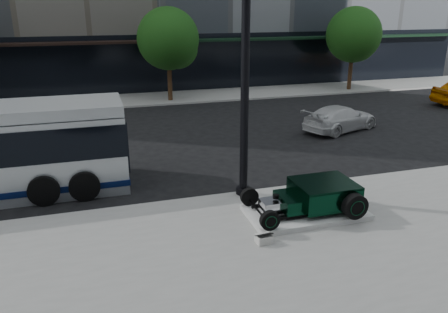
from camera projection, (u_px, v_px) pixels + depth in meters
name	position (u px, v px, depth m)	size (l,w,h in m)	color
ground	(207.00, 175.00, 15.95)	(120.00, 120.00, 0.00)	black
sidewalk_far	(153.00, 99.00, 28.58)	(70.00, 4.00, 0.12)	gray
street_trees	(170.00, 41.00, 26.84)	(29.80, 3.80, 5.70)	black
display_plinth	(305.00, 212.00, 12.65)	(3.40, 1.80, 0.15)	silver
hot_rod	(317.00, 195.00, 12.57)	(3.22, 2.00, 0.81)	black
info_plaque	(264.00, 238.00, 11.14)	(0.42, 0.33, 0.31)	silver
lamppost	(245.00, 71.00, 12.81)	(0.47, 0.47, 8.47)	black
white_sedan	(341.00, 118.00, 21.43)	(1.72, 4.23, 1.23)	silver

